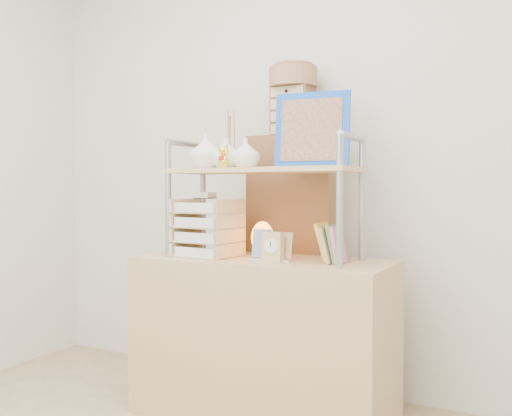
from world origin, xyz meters
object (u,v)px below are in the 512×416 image
(cabinet, at_px, (294,265))
(letter_tray, at_px, (206,231))
(desk, at_px, (263,338))
(salt_lamp, at_px, (263,239))

(cabinet, distance_m, letter_tray, 0.55)
(letter_tray, bearing_deg, desk, 12.46)
(desk, distance_m, letter_tray, 0.57)
(cabinet, relative_size, letter_tray, 4.37)
(desk, xyz_separation_m, salt_lamp, (-0.01, 0.02, 0.46))
(desk, relative_size, letter_tray, 3.89)
(cabinet, distance_m, salt_lamp, 0.38)
(desk, xyz_separation_m, cabinet, (-0.00, 0.37, 0.30))
(cabinet, height_order, salt_lamp, cabinet)
(cabinet, bearing_deg, letter_tray, -125.10)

